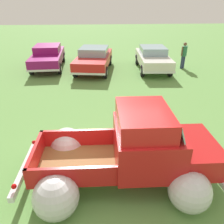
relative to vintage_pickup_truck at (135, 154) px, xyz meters
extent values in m
plane|color=#609347|center=(-0.39, 0.01, -0.76)|extent=(80.00, 80.00, 0.00)
cylinder|color=black|center=(1.08, 0.85, -0.38)|extent=(0.76, 0.24, 0.76)
cylinder|color=silver|center=(1.08, 0.85, -0.38)|extent=(0.35, 0.24, 0.34)
cylinder|color=black|center=(1.04, -0.89, -0.38)|extent=(0.76, 0.24, 0.76)
cylinder|color=silver|center=(1.04, -0.89, -0.38)|extent=(0.35, 0.24, 0.34)
cylinder|color=black|center=(-1.72, 0.91, -0.38)|extent=(0.76, 0.24, 0.76)
cylinder|color=silver|center=(-1.72, 0.91, -0.38)|extent=(0.35, 0.24, 0.34)
cylinder|color=black|center=(-1.76, -0.83, -0.38)|extent=(0.76, 0.24, 0.76)
cylinder|color=silver|center=(-1.76, -0.83, -0.38)|extent=(0.35, 0.24, 0.34)
sphere|color=silver|center=(-1.72, 0.96, -0.32)|extent=(0.98, 0.98, 0.96)
sphere|color=silver|center=(-1.76, -0.88, -0.32)|extent=(0.98, 0.98, 0.96)
cube|color=olive|center=(-1.34, 0.03, -0.22)|extent=(2.08, 1.59, 0.04)
cube|color=red|center=(-1.32, 0.76, 0.01)|extent=(2.05, 0.13, 0.50)
cube|color=red|center=(-1.35, -0.70, 0.01)|extent=(2.05, 0.13, 0.50)
cube|color=red|center=(-0.35, 0.01, 0.01)|extent=(0.11, 1.54, 0.50)
cube|color=red|center=(-2.32, 0.05, 0.01)|extent=(0.11, 1.54, 0.50)
cube|color=red|center=(0.26, -0.01, 0.24)|extent=(1.49, 1.73, 0.95)
cube|color=red|center=(0.16, 0.00, 0.94)|extent=(1.18, 1.57, 0.45)
cube|color=#8CADB7|center=(0.81, -0.02, 0.92)|extent=(0.18, 1.46, 0.38)
cube|color=red|center=(1.31, -0.03, 0.04)|extent=(1.29, 1.65, 0.55)
sphere|color=silver|center=(1.08, 0.88, -0.34)|extent=(0.94, 0.94, 0.92)
sphere|color=silver|center=(1.04, -0.92, -0.34)|extent=(0.94, 0.94, 0.92)
cube|color=silver|center=(-2.63, 0.06, -0.30)|extent=(0.16, 1.98, 0.14)
cube|color=silver|center=(1.85, -0.04, -0.30)|extent=(0.16, 1.98, 0.14)
sphere|color=red|center=(-2.57, 0.85, -0.12)|extent=(0.11, 0.11, 0.11)
sphere|color=red|center=(-2.61, -0.73, -0.12)|extent=(0.11, 0.11, 0.11)
cylinder|color=black|center=(-3.02, 9.24, -0.43)|extent=(0.23, 0.67, 0.66)
cylinder|color=silver|center=(-3.02, 9.24, -0.43)|extent=(0.22, 0.31, 0.30)
cylinder|color=black|center=(-4.69, 9.17, -0.43)|extent=(0.23, 0.67, 0.66)
cylinder|color=silver|center=(-4.69, 9.17, -0.43)|extent=(0.22, 0.31, 0.30)
cylinder|color=black|center=(-3.14, 12.17, -0.43)|extent=(0.23, 0.67, 0.66)
cylinder|color=silver|center=(-3.14, 12.17, -0.43)|extent=(0.22, 0.31, 0.30)
cylinder|color=black|center=(-4.81, 12.10, -0.43)|extent=(0.23, 0.67, 0.66)
cylinder|color=silver|center=(-4.81, 12.10, -0.43)|extent=(0.22, 0.31, 0.30)
cube|color=#8C1466|center=(-3.91, 10.67, -0.05)|extent=(1.97, 4.65, 0.55)
cube|color=#8C1466|center=(-3.92, 10.85, 0.45)|extent=(1.62, 1.99, 0.45)
cube|color=silver|center=(-4.01, 12.92, -0.31)|extent=(1.85, 0.18, 0.12)
cube|color=silver|center=(-3.82, 8.42, -0.31)|extent=(1.85, 0.18, 0.12)
cylinder|color=black|center=(-0.29, 8.20, -0.43)|extent=(0.30, 0.68, 0.66)
cylinder|color=silver|center=(-0.29, 8.20, -0.43)|extent=(0.26, 0.33, 0.30)
cylinder|color=black|center=(-2.02, 8.48, -0.43)|extent=(0.30, 0.68, 0.66)
cylinder|color=silver|center=(-2.02, 8.48, -0.43)|extent=(0.26, 0.33, 0.30)
cylinder|color=black|center=(0.17, 11.01, -0.43)|extent=(0.30, 0.68, 0.66)
cylinder|color=silver|center=(0.17, 11.01, -0.43)|extent=(0.26, 0.33, 0.30)
cylinder|color=black|center=(-1.57, 11.29, -0.43)|extent=(0.30, 0.68, 0.66)
cylinder|color=silver|center=(-1.57, 11.29, -0.43)|extent=(0.26, 0.33, 0.30)
cube|color=red|center=(-0.93, 9.74, -0.05)|extent=(2.57, 4.69, 0.55)
cube|color=#8CADB7|center=(-0.90, 9.92, 0.45)|extent=(1.92, 2.11, 0.45)
cube|color=silver|center=(-0.58, 11.90, -0.31)|extent=(1.93, 0.41, 0.12)
cube|color=silver|center=(-1.28, 7.59, -0.31)|extent=(1.93, 0.41, 0.12)
cylinder|color=black|center=(3.52, 8.22, -0.43)|extent=(0.24, 0.67, 0.66)
cylinder|color=silver|center=(3.52, 8.22, -0.43)|extent=(0.23, 0.31, 0.30)
cylinder|color=black|center=(1.90, 8.32, -0.43)|extent=(0.24, 0.67, 0.66)
cylinder|color=silver|center=(1.90, 8.32, -0.43)|extent=(0.23, 0.31, 0.30)
cylinder|color=black|center=(3.70, 10.96, -0.43)|extent=(0.24, 0.67, 0.66)
cylinder|color=silver|center=(3.70, 10.96, -0.43)|extent=(0.23, 0.31, 0.30)
cylinder|color=black|center=(2.08, 11.07, -0.43)|extent=(0.24, 0.67, 0.66)
cylinder|color=silver|center=(2.08, 11.07, -0.43)|extent=(0.23, 0.31, 0.30)
cube|color=silver|center=(2.80, 9.64, -0.05)|extent=(2.02, 4.41, 0.55)
cube|color=#8CADB7|center=(2.81, 9.81, 0.45)|extent=(1.62, 1.90, 0.45)
cube|color=silver|center=(2.94, 11.75, -0.31)|extent=(1.81, 0.22, 0.12)
cube|color=silver|center=(2.66, 7.54, -0.31)|extent=(1.81, 0.22, 0.12)
cylinder|color=navy|center=(4.79, 9.79, -0.35)|extent=(0.21, 0.21, 0.81)
cylinder|color=navy|center=(4.93, 9.88, -0.35)|extent=(0.21, 0.21, 0.81)
cylinder|color=#2D724C|center=(4.86, 9.83, 0.35)|extent=(0.47, 0.47, 0.61)
cylinder|color=brown|center=(4.67, 9.72, 0.38)|extent=(0.12, 0.12, 0.57)
cylinder|color=#2D724C|center=(5.05, 9.95, 0.38)|extent=(0.12, 0.12, 0.57)
sphere|color=brown|center=(4.86, 9.83, 0.79)|extent=(0.30, 0.30, 0.22)
camera|label=1|loc=(-0.87, -4.26, 3.28)|focal=35.80mm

